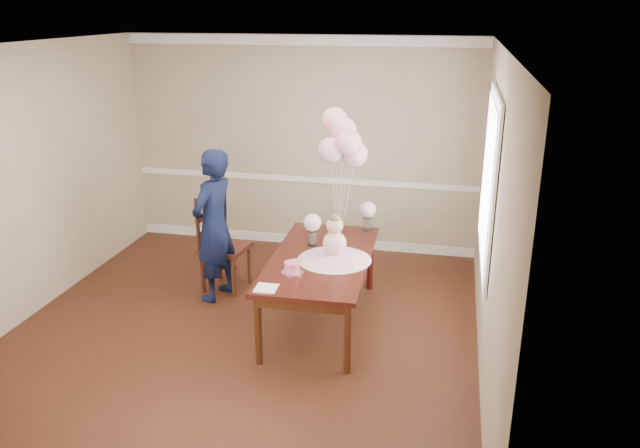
{
  "coord_description": "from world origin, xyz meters",
  "views": [
    {
      "loc": [
        1.89,
        -5.08,
        3.03
      ],
      "look_at": [
        0.7,
        0.41,
        1.05
      ],
      "focal_mm": 35.0,
      "sensor_mm": 36.0,
      "label": 1
    }
  ],
  "objects_px": {
    "woman": "(214,226)",
    "birthday_cake": "(292,267)",
    "dining_chair_seat": "(225,248)",
    "dining_table_top": "(321,259)"
  },
  "relations": [
    {
      "from": "dining_table_top",
      "to": "dining_chair_seat",
      "type": "bearing_deg",
      "value": 153.55
    },
    {
      "from": "dining_table_top",
      "to": "birthday_cake",
      "type": "bearing_deg",
      "value": -113.96
    },
    {
      "from": "woman",
      "to": "birthday_cake",
      "type": "bearing_deg",
      "value": 69.66
    },
    {
      "from": "birthday_cake",
      "to": "dining_chair_seat",
      "type": "height_order",
      "value": "birthday_cake"
    },
    {
      "from": "birthday_cake",
      "to": "dining_table_top",
      "type": "bearing_deg",
      "value": 67.55
    },
    {
      "from": "dining_chair_seat",
      "to": "woman",
      "type": "xyz_separation_m",
      "value": [
        -0.02,
        -0.24,
        0.35
      ]
    },
    {
      "from": "dining_chair_seat",
      "to": "dining_table_top",
      "type": "bearing_deg",
      "value": -16.4
    },
    {
      "from": "dining_table_top",
      "to": "woman",
      "type": "height_order",
      "value": "woman"
    },
    {
      "from": "dining_table_top",
      "to": "birthday_cake",
      "type": "height_order",
      "value": "birthday_cake"
    },
    {
      "from": "dining_table_top",
      "to": "birthday_cake",
      "type": "distance_m",
      "value": 0.47
    }
  ]
}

